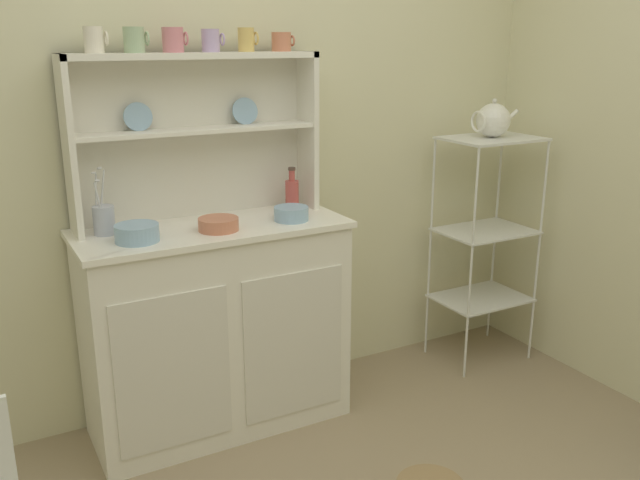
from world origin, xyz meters
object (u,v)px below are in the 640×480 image
(utensil_jar, at_px, (104,219))
(hutch_shelf_unit, at_px, (194,123))
(hutch_cabinet, at_px, (217,325))
(porcelain_teapot, at_px, (493,120))
(jam_bottle, at_px, (292,193))
(bakers_rack, at_px, (486,223))
(bowl_mixing_large, at_px, (137,233))
(cup_cream_0, at_px, (94,40))

(utensil_jar, bearing_deg, hutch_shelf_unit, 12.11)
(hutch_cabinet, height_order, porcelain_teapot, porcelain_teapot)
(utensil_jar, relative_size, porcelain_teapot, 1.01)
(utensil_jar, bearing_deg, jam_bottle, 0.58)
(bakers_rack, bearing_deg, porcelain_teapot, 180.00)
(bakers_rack, bearing_deg, hutch_shelf_unit, 172.03)
(bowl_mixing_large, bearing_deg, porcelain_teapot, 1.37)
(hutch_shelf_unit, bearing_deg, cup_cream_0, -173.56)
(hutch_cabinet, relative_size, hutch_shelf_unit, 1.07)
(cup_cream_0, bearing_deg, hutch_shelf_unit, 6.44)
(bowl_mixing_large, height_order, utensil_jar, utensil_jar)
(cup_cream_0, xyz_separation_m, bowl_mixing_large, (0.05, -0.20, -0.67))
(hutch_shelf_unit, height_order, porcelain_teapot, hutch_shelf_unit)
(hutch_cabinet, distance_m, porcelain_teapot, 1.59)
(bakers_rack, distance_m, jam_bottle, 1.04)
(hutch_cabinet, relative_size, cup_cream_0, 11.58)
(bowl_mixing_large, relative_size, utensil_jar, 0.63)
(hutch_shelf_unit, relative_size, utensil_jar, 3.94)
(jam_bottle, bearing_deg, bowl_mixing_large, -167.31)
(hutch_shelf_unit, xyz_separation_m, bowl_mixing_large, (-0.31, -0.24, -0.35))
(porcelain_teapot, bearing_deg, bakers_rack, -0.00)
(hutch_cabinet, height_order, jam_bottle, jam_bottle)
(bakers_rack, distance_m, porcelain_teapot, 0.50)
(utensil_jar, bearing_deg, cup_cream_0, 53.32)
(hutch_shelf_unit, bearing_deg, hutch_cabinet, -90.00)
(porcelain_teapot, bearing_deg, hutch_shelf_unit, 172.02)
(cup_cream_0, bearing_deg, hutch_cabinet, -18.59)
(utensil_jar, bearing_deg, hutch_cabinet, -11.17)
(porcelain_teapot, bearing_deg, bowl_mixing_large, -178.63)
(hutch_cabinet, distance_m, bakers_rack, 1.42)
(hutch_shelf_unit, distance_m, cup_cream_0, 0.49)
(jam_bottle, bearing_deg, utensil_jar, -179.42)
(cup_cream_0, distance_m, bowl_mixing_large, 0.70)
(hutch_cabinet, xyz_separation_m, hutch_shelf_unit, (0.00, 0.16, 0.81))
(hutch_cabinet, relative_size, utensil_jar, 4.22)
(hutch_shelf_unit, height_order, jam_bottle, hutch_shelf_unit)
(utensil_jar, bearing_deg, porcelain_teapot, -3.53)
(bakers_rack, distance_m, bowl_mixing_large, 1.72)
(hutch_shelf_unit, relative_size, jam_bottle, 5.43)
(utensil_jar, bearing_deg, bakers_rack, -3.53)
(hutch_cabinet, bearing_deg, bakers_rack, -1.33)
(cup_cream_0, height_order, utensil_jar, cup_cream_0)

